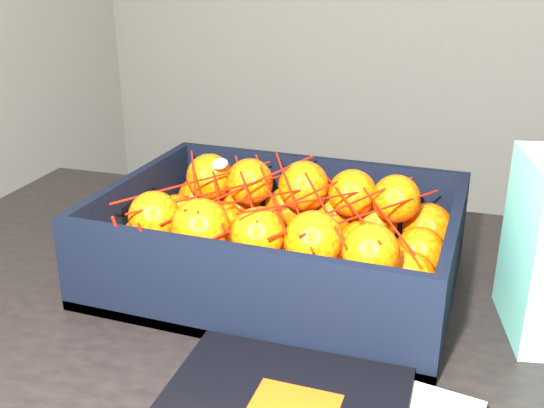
% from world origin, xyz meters
% --- Properties ---
extents(produce_crate, '(0.41, 0.31, 0.11)m').
position_xyz_m(produce_crate, '(-0.38, -0.03, 0.78)').
color(produce_crate, olive).
rests_on(produce_crate, table).
extents(clementine_heap, '(0.39, 0.29, 0.12)m').
position_xyz_m(clementine_heap, '(-0.38, -0.03, 0.81)').
color(clementine_heap, '#FF5905').
rests_on(clementine_heap, produce_crate).
extents(mesh_net, '(0.34, 0.27, 0.09)m').
position_xyz_m(mesh_net, '(-0.39, -0.04, 0.86)').
color(mesh_net, red).
rests_on(mesh_net, clementine_heap).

